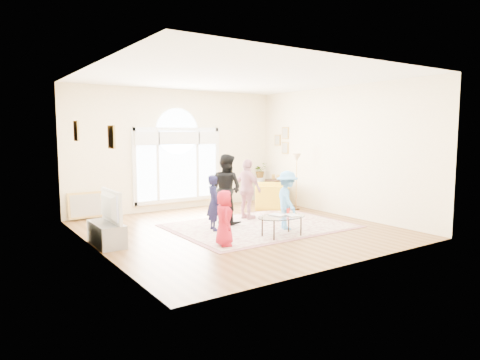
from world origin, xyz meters
TOP-DOWN VIEW (x-y plane):
  - ground at (0.00, 0.00)m, footprint 6.00×6.00m
  - room_shell at (0.01, 2.83)m, footprint 6.00×6.00m
  - area_rug at (0.55, -0.00)m, footprint 3.60×2.60m
  - rug_border at (0.55, -0.00)m, footprint 3.80×2.80m
  - tv_console at (-2.75, 0.30)m, footprint 0.45×1.00m
  - television at (-2.74, 0.30)m, footprint 0.17×1.05m
  - coffee_table at (0.32, -1.02)m, footprint 1.07×0.70m
  - armchair at (2.17, 1.64)m, footprint 1.33×1.36m
  - side_cabinet at (2.78, 2.23)m, footprint 0.40×0.50m
  - floor_lamp at (2.60, 1.12)m, footprint 0.31×0.31m
  - plant_pedestal at (2.70, 2.88)m, footprint 0.20×0.20m
  - potted_plant at (2.70, 2.88)m, footprint 0.44×0.39m
  - leaning_picture at (-2.47, 2.90)m, footprint 0.80×0.14m
  - child_red at (-1.00, -0.99)m, footprint 0.50×0.58m
  - child_navy at (-0.54, 0.17)m, footprint 0.36×0.47m
  - child_black at (0.05, 0.61)m, footprint 0.83×0.93m
  - child_pink at (0.73, 0.74)m, footprint 0.48×0.88m
  - child_blue at (0.81, -0.61)m, footprint 0.74×0.92m

SIDE VIEW (x-z plane):
  - ground at x=0.00m, z-range 0.00..0.00m
  - leaning_picture at x=-2.47m, z-range -0.31..0.31m
  - rug_border at x=0.55m, z-range 0.00..0.01m
  - area_rug at x=0.55m, z-range 0.00..0.02m
  - tv_console at x=-2.75m, z-range 0.00..0.42m
  - armchair at x=2.17m, z-range 0.00..0.67m
  - side_cabinet at x=2.78m, z-range 0.00..0.70m
  - plant_pedestal at x=2.70m, z-range 0.00..0.70m
  - coffee_table at x=0.32m, z-range 0.13..0.67m
  - child_red at x=-1.00m, z-range 0.02..1.03m
  - child_navy at x=-0.54m, z-range 0.02..1.19m
  - child_blue at x=0.81m, z-range 0.02..1.26m
  - television at x=-2.74m, z-range 0.42..1.02m
  - child_pink at x=0.73m, z-range 0.02..1.44m
  - child_black at x=0.05m, z-range 0.02..1.59m
  - potted_plant at x=2.70m, z-range 0.70..1.15m
  - floor_lamp at x=2.60m, z-range 0.53..2.04m
  - room_shell at x=0.01m, z-range -1.43..4.57m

